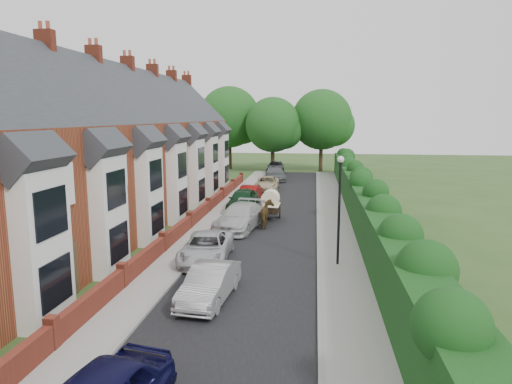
# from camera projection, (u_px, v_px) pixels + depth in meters

# --- Properties ---
(ground) EXTENTS (140.00, 140.00, 0.00)m
(ground) POSITION_uv_depth(u_px,v_px,m) (254.00, 296.00, 17.78)
(ground) COLOR #2D4C1E
(ground) RESTS_ON ground
(road) EXTENTS (6.00, 58.00, 0.02)m
(road) POSITION_uv_depth(u_px,v_px,m) (269.00, 228.00, 28.60)
(road) COLOR black
(road) RESTS_ON ground
(pavement_hedge_side) EXTENTS (2.20, 58.00, 0.12)m
(pavement_hedge_side) POSITION_uv_depth(u_px,v_px,m) (335.00, 229.00, 28.07)
(pavement_hedge_side) COLOR #9B9893
(pavement_hedge_side) RESTS_ON ground
(pavement_house_side) EXTENTS (1.70, 58.00, 0.12)m
(pavement_house_side) POSITION_uv_depth(u_px,v_px,m) (209.00, 225.00, 29.08)
(pavement_house_side) COLOR #9B9893
(pavement_house_side) RESTS_ON ground
(kerb_hedge_side) EXTENTS (0.18, 58.00, 0.13)m
(kerb_hedge_side) POSITION_uv_depth(u_px,v_px,m) (318.00, 228.00, 28.20)
(kerb_hedge_side) COLOR gray
(kerb_hedge_side) RESTS_ON ground
(kerb_house_side) EXTENTS (0.18, 58.00, 0.13)m
(kerb_house_side) POSITION_uv_depth(u_px,v_px,m) (222.00, 225.00, 28.98)
(kerb_house_side) COLOR gray
(kerb_house_side) RESTS_ON ground
(hedge) EXTENTS (2.10, 58.00, 2.85)m
(hedge) POSITION_uv_depth(u_px,v_px,m) (366.00, 205.00, 27.59)
(hedge) COLOR #133E14
(hedge) RESTS_ON ground
(terrace_row) EXTENTS (9.05, 40.50, 11.50)m
(terrace_row) POSITION_uv_depth(u_px,v_px,m) (101.00, 156.00, 28.19)
(terrace_row) COLOR #994A27
(terrace_row) RESTS_ON ground
(garden_wall_row) EXTENTS (0.35, 40.35, 1.10)m
(garden_wall_row) POSITION_uv_depth(u_px,v_px,m) (190.00, 222.00, 28.16)
(garden_wall_row) COLOR maroon
(garden_wall_row) RESTS_ON ground
(lamppost) EXTENTS (0.32, 0.32, 5.16)m
(lamppost) POSITION_uv_depth(u_px,v_px,m) (339.00, 197.00, 20.72)
(lamppost) COLOR black
(lamppost) RESTS_ON ground
(tree_far_left) EXTENTS (7.14, 6.80, 9.29)m
(tree_far_left) POSITION_uv_depth(u_px,v_px,m) (276.00, 126.00, 56.39)
(tree_far_left) COLOR #332316
(tree_far_left) RESTS_ON ground
(tree_far_right) EXTENTS (7.98, 7.60, 10.31)m
(tree_far_right) POSITION_uv_depth(u_px,v_px,m) (325.00, 121.00, 57.48)
(tree_far_right) COLOR #332316
(tree_far_right) RESTS_ON ground
(tree_far_back) EXTENTS (8.40, 8.00, 10.82)m
(tree_far_back) POSITION_uv_depth(u_px,v_px,m) (233.00, 119.00, 59.93)
(tree_far_back) COLOR #332316
(tree_far_back) RESTS_ON ground
(car_silver_a) EXTENTS (1.79, 4.22, 1.35)m
(car_silver_a) POSITION_uv_depth(u_px,v_px,m) (210.00, 283.00, 17.22)
(car_silver_a) COLOR #9F9EA3
(car_silver_a) RESTS_ON ground
(car_silver_b) EXTENTS (2.50, 4.92, 1.33)m
(car_silver_b) POSITION_uv_depth(u_px,v_px,m) (206.00, 248.00, 21.92)
(car_silver_b) COLOR silver
(car_silver_b) RESTS_ON ground
(car_white) EXTENTS (3.06, 5.68, 1.56)m
(car_white) POSITION_uv_depth(u_px,v_px,m) (240.00, 217.00, 28.12)
(car_white) COLOR silver
(car_white) RESTS_ON ground
(car_green) EXTENTS (2.08, 4.74, 1.59)m
(car_green) POSITION_uv_depth(u_px,v_px,m) (243.00, 200.00, 33.88)
(car_green) COLOR #0F3419
(car_green) RESTS_ON ground
(car_red) EXTENTS (1.77, 4.17, 1.34)m
(car_red) POSITION_uv_depth(u_px,v_px,m) (249.00, 194.00, 37.04)
(car_red) COLOR maroon
(car_red) RESTS_ON ground
(car_beige) EXTENTS (2.27, 4.65, 1.27)m
(car_beige) POSITION_uv_depth(u_px,v_px,m) (267.00, 183.00, 43.26)
(car_beige) COLOR beige
(car_beige) RESTS_ON ground
(car_grey) EXTENTS (2.73, 5.23, 1.45)m
(car_grey) POSITION_uv_depth(u_px,v_px,m) (276.00, 174.00, 49.73)
(car_grey) COLOR #5A5E62
(car_grey) RESTS_ON ground
(car_black) EXTENTS (2.04, 4.72, 1.59)m
(car_black) POSITION_uv_depth(u_px,v_px,m) (275.00, 167.00, 55.73)
(car_black) COLOR black
(car_black) RESTS_ON ground
(horse) EXTENTS (1.06, 2.04, 1.67)m
(horse) POSITION_uv_depth(u_px,v_px,m) (267.00, 214.00, 28.67)
(horse) COLOR brown
(horse) RESTS_ON ground
(horse_cart) EXTENTS (1.28, 2.82, 2.04)m
(horse_cart) POSITION_uv_depth(u_px,v_px,m) (270.00, 203.00, 30.69)
(horse_cart) COLOR black
(horse_cart) RESTS_ON ground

